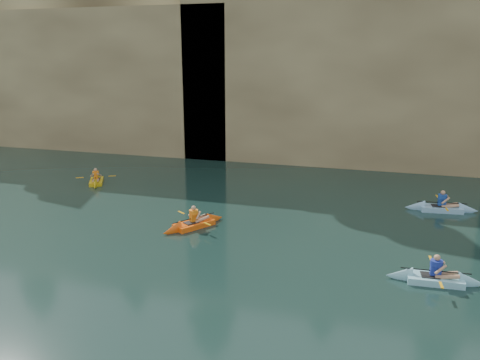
# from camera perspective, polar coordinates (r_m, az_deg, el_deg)

# --- Properties ---
(cliff) EXTENTS (70.00, 16.00, 12.00)m
(cliff) POSITION_cam_1_polar(r_m,az_deg,el_deg) (38.25, 12.67, 13.15)
(cliff) COLOR tan
(cliff) RESTS_ON ground
(cliff_slab_west) EXTENTS (26.00, 2.40, 10.56)m
(cliff_slab_west) POSITION_cam_1_polar(r_m,az_deg,el_deg) (38.25, -20.47, 11.50)
(cliff_slab_west) COLOR tan
(cliff_slab_west) RESTS_ON ground
(cliff_slab_center) EXTENTS (24.00, 2.40, 11.40)m
(cliff_slab_center) POSITION_cam_1_polar(r_m,az_deg,el_deg) (30.77, 15.41, 12.05)
(cliff_slab_center) COLOR tan
(cliff_slab_center) RESTS_ON ground
(sea_cave_west) EXTENTS (4.50, 1.00, 4.00)m
(sea_cave_west) POSITION_cam_1_polar(r_m,az_deg,el_deg) (36.87, -18.09, 6.47)
(sea_cave_west) COLOR black
(sea_cave_west) RESTS_ON ground
(sea_cave_center) EXTENTS (3.50, 1.00, 3.20)m
(sea_cave_center) POSITION_cam_1_polar(r_m,az_deg,el_deg) (31.30, 3.79, 5.03)
(sea_cave_center) COLOR black
(sea_cave_center) RESTS_ON ground
(kayaker_orange) EXTENTS (2.25, 2.95, 1.16)m
(kayaker_orange) POSITION_cam_1_polar(r_m,az_deg,el_deg) (19.84, -5.63, -5.32)
(kayaker_orange) COLOR #FB5A0F
(kayaker_orange) RESTS_ON ground
(kayaker_ltblue_near) EXTENTS (3.04, 2.34, 1.18)m
(kayaker_ltblue_near) POSITION_cam_1_polar(r_m,az_deg,el_deg) (16.39, 22.65, -11.00)
(kayaker_ltblue_near) COLOR #85CBDE
(kayaker_ltblue_near) RESTS_ON ground
(kayaker_yellow) EXTENTS (1.94, 2.65, 1.09)m
(kayaker_yellow) POSITION_cam_1_polar(r_m,az_deg,el_deg) (27.55, -17.11, -0.12)
(kayaker_yellow) COLOR gold
(kayaker_yellow) RESTS_ON ground
(kayaker_ltblue_mid) EXTENTS (3.29, 2.42, 1.23)m
(kayaker_ltblue_mid) POSITION_cam_1_polar(r_m,az_deg,el_deg) (23.61, 23.32, -3.15)
(kayaker_ltblue_mid) COLOR #82B6DA
(kayaker_ltblue_mid) RESTS_ON ground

